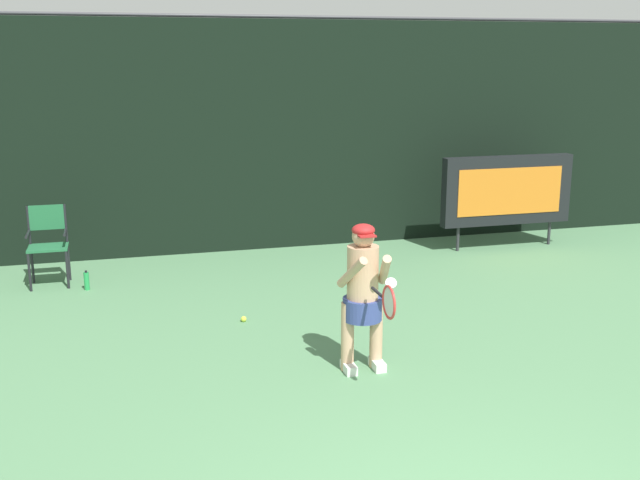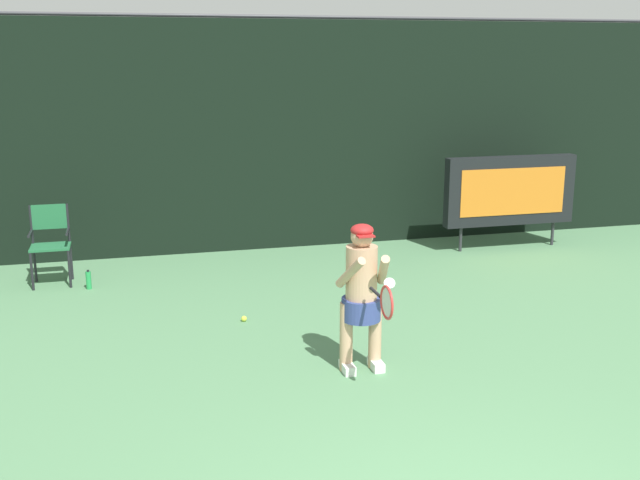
% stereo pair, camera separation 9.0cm
% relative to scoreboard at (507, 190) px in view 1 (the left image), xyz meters
% --- Properties ---
extents(backdrop_screen, '(18.00, 0.12, 3.66)m').
position_rel_scoreboard_xyz_m(backdrop_screen, '(-4.05, 1.02, 0.86)').
color(backdrop_screen, black).
rests_on(backdrop_screen, ground).
extents(scoreboard, '(2.20, 0.21, 1.50)m').
position_rel_scoreboard_xyz_m(scoreboard, '(0.00, 0.00, 0.00)').
color(scoreboard, black).
rests_on(scoreboard, ground).
extents(umpire_chair, '(0.52, 0.44, 1.08)m').
position_rel_scoreboard_xyz_m(umpire_chair, '(-6.99, -0.18, -0.33)').
color(umpire_chair, black).
rests_on(umpire_chair, ground).
extents(water_bottle, '(0.07, 0.07, 0.27)m').
position_rel_scoreboard_xyz_m(water_bottle, '(-6.51, -0.58, -0.82)').
color(water_bottle, green).
rests_on(water_bottle, ground).
extents(tennis_player, '(0.52, 0.59, 1.49)m').
position_rel_scoreboard_xyz_m(tennis_player, '(-3.79, -4.04, -0.13)').
color(tennis_player, white).
rests_on(tennis_player, ground).
extents(tennis_racket, '(0.03, 0.60, 0.31)m').
position_rel_scoreboard_xyz_m(tennis_racket, '(-3.78, -4.72, -0.02)').
color(tennis_racket, black).
extents(tennis_ball_spare, '(0.07, 0.07, 0.07)m').
position_rel_scoreboard_xyz_m(tennis_ball_spare, '(-4.70, -2.37, -0.91)').
color(tennis_ball_spare, '#CCDB3D').
rests_on(tennis_ball_spare, ground).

